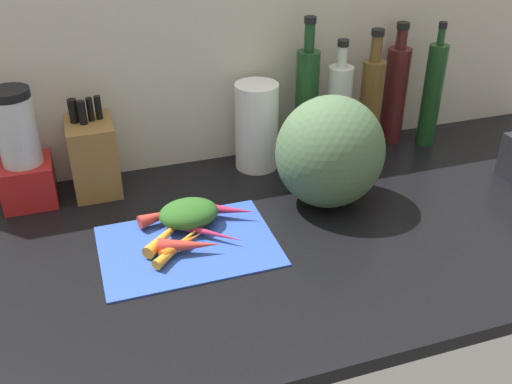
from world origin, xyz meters
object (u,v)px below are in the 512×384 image
(carrot_2, at_px, (168,233))
(blender_appliance, at_px, (22,156))
(winter_squash, at_px, (330,152))
(bottle_0, at_px, (306,103))
(cutting_board, at_px, (188,244))
(bottle_2, at_px, (370,104))
(bottle_3, at_px, (395,93))
(carrot_4, at_px, (181,243))
(knife_block, at_px, (93,156))
(bottle_1, at_px, (338,112))
(carrot_3, at_px, (182,244))
(carrot_5, at_px, (162,215))
(paper_towel_roll, at_px, (257,126))
(carrot_1, at_px, (206,232))
(bottle_4, at_px, (432,94))
(carrot_6, at_px, (221,210))
(carrot_0, at_px, (190,245))

(carrot_2, distance_m, blender_appliance, 0.39)
(winter_squash, relative_size, bottle_0, 0.69)
(cutting_board, height_order, blender_appliance, blender_appliance)
(bottle_2, distance_m, bottle_3, 0.11)
(carrot_4, bearing_deg, knife_block, 114.00)
(winter_squash, height_order, bottle_1, bottle_1)
(carrot_2, distance_m, carrot_4, 0.05)
(carrot_3, xyz_separation_m, carrot_5, (-0.02, 0.12, 0.00))
(carrot_4, bearing_deg, blender_appliance, 133.68)
(paper_towel_roll, bearing_deg, carrot_1, -126.17)
(carrot_4, relative_size, bottle_4, 0.49)
(carrot_5, xyz_separation_m, carrot_6, (0.13, -0.02, 0.00))
(knife_block, distance_m, bottle_3, 0.81)
(cutting_board, relative_size, blender_appliance, 1.31)
(bottle_4, bearing_deg, bottle_0, 175.46)
(carrot_0, relative_size, bottle_2, 0.38)
(bottle_2, height_order, bottle_4, bottle_4)
(cutting_board, xyz_separation_m, carrot_1, (0.04, 0.01, 0.02))
(cutting_board, bearing_deg, carrot_4, -136.63)
(carrot_1, relative_size, bottle_3, 0.51)
(cutting_board, relative_size, bottle_1, 1.13)
(carrot_5, xyz_separation_m, blender_appliance, (-0.27, 0.19, 0.10))
(carrot_0, height_order, knife_block, knife_block)
(carrot_1, relative_size, winter_squash, 0.66)
(bottle_0, height_order, bottle_4, bottle_0)
(bottle_2, bearing_deg, carrot_3, -152.55)
(winter_squash, relative_size, bottle_3, 0.78)
(carrot_3, distance_m, bottle_4, 0.81)
(carrot_2, xyz_separation_m, carrot_4, (0.02, -0.04, -0.00))
(carrot_3, distance_m, knife_block, 0.35)
(carrot_2, xyz_separation_m, carrot_3, (0.02, -0.05, -0.00))
(carrot_4, height_order, bottle_1, bottle_1)
(bottle_3, xyz_separation_m, bottle_4, (0.08, -0.05, 0.00))
(carrot_5, distance_m, knife_block, 0.24)
(knife_block, relative_size, bottle_1, 0.72)
(cutting_board, height_order, bottle_0, bottle_0)
(bottle_4, bearing_deg, winter_squash, -152.89)
(knife_block, relative_size, bottle_4, 0.68)
(bottle_2, distance_m, bottle_4, 0.18)
(carrot_3, bearing_deg, carrot_5, 99.47)
(cutting_board, distance_m, knife_block, 0.34)
(bottle_0, bearing_deg, winter_squash, -99.18)
(knife_block, xyz_separation_m, paper_towel_roll, (0.40, -0.00, 0.02))
(carrot_1, bearing_deg, winter_squash, 11.41)
(carrot_1, height_order, bottle_3, bottle_3)
(carrot_5, height_order, paper_towel_roll, paper_towel_roll)
(cutting_board, bearing_deg, bottle_4, 20.04)
(bottle_3, bearing_deg, carrot_6, -156.29)
(cutting_board, relative_size, carrot_6, 2.45)
(carrot_6, xyz_separation_m, blender_appliance, (-0.40, 0.22, 0.09))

